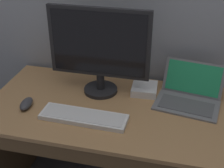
# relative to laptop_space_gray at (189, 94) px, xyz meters

# --- Properties ---
(desk) EXTENTS (1.50, 0.70, 0.72)m
(desk) POSITION_rel_laptop_space_gray_xyz_m (-0.33, -0.17, -0.26)
(desk) COLOR #A87A4C
(desk) RESTS_ON ground
(laptop_space_gray) EXTENTS (0.37, 0.34, 0.19)m
(laptop_space_gray) POSITION_rel_laptop_space_gray_xyz_m (0.00, 0.00, 0.00)
(laptop_space_gray) COLOR slate
(laptop_space_gray) RESTS_ON desk
(external_monitor) EXTENTS (0.55, 0.19, 0.50)m
(external_monitor) POSITION_rel_laptop_space_gray_xyz_m (-0.50, -0.03, 0.22)
(external_monitor) COLOR black
(external_monitor) RESTS_ON desk
(wired_keyboard) EXTENTS (0.45, 0.14, 0.03)m
(wired_keyboard) POSITION_rel_laptop_space_gray_xyz_m (-0.51, -0.30, -0.03)
(wired_keyboard) COLOR white
(wired_keyboard) RESTS_ON desk
(computer_mouse) EXTENTS (0.07, 0.13, 0.04)m
(computer_mouse) POSITION_rel_laptop_space_gray_xyz_m (-0.84, -0.26, -0.03)
(computer_mouse) COLOR #38383D
(computer_mouse) RESTS_ON desk
(external_drive_box) EXTENTS (0.15, 0.16, 0.04)m
(external_drive_box) POSITION_rel_laptop_space_gray_xyz_m (-0.25, 0.03, -0.02)
(external_drive_box) COLOR silver
(external_drive_box) RESTS_ON desk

